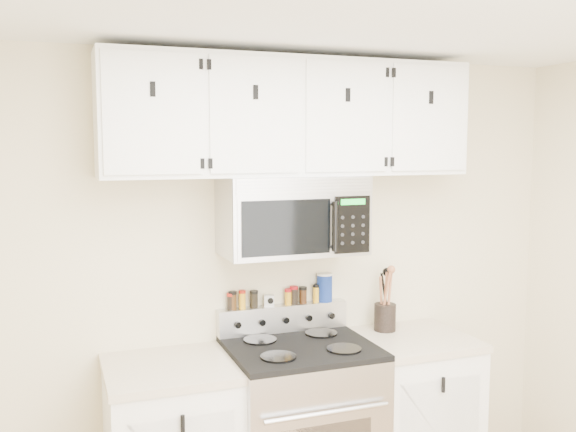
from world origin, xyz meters
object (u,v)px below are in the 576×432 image
object	(u,v)px
utensil_crock	(385,315)
salt_canister	(325,287)
microwave	(293,215)
range	(301,429)

from	to	relation	value
utensil_crock	salt_canister	world-z (taller)	utensil_crock
microwave	utensil_crock	size ratio (longest dim) A/B	2.05
utensil_crock	microwave	bearing A→B (deg)	-175.10
salt_canister	utensil_crock	bearing A→B (deg)	-16.95
microwave	utensil_crock	xyz separation A→B (m)	(0.60, 0.05, -0.62)
utensil_crock	salt_canister	distance (m)	0.40
utensil_crock	salt_canister	size ratio (longest dim) A/B	2.23
range	utensil_crock	bearing A→B (deg)	16.55
microwave	utensil_crock	distance (m)	0.86
utensil_crock	salt_canister	bearing A→B (deg)	163.05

